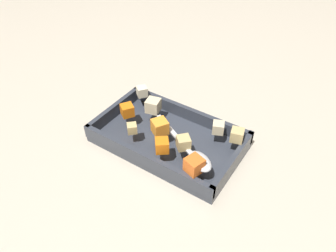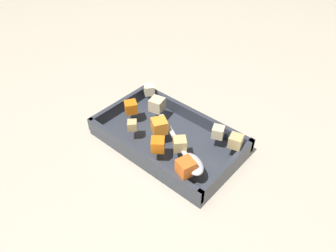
{
  "view_description": "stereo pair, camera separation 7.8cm",
  "coord_description": "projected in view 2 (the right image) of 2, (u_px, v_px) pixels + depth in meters",
  "views": [
    {
      "loc": [
        -0.32,
        0.5,
        0.57
      ],
      "look_at": [
        0.01,
        0.0,
        0.06
      ],
      "focal_mm": 35.32,
      "sensor_mm": 36.0,
      "label": 1
    },
    {
      "loc": [
        -0.38,
        0.45,
        0.57
      ],
      "look_at": [
        0.01,
        0.0,
        0.06
      ],
      "focal_mm": 35.32,
      "sensor_mm": 36.0,
      "label": 2
    }
  ],
  "objects": [
    {
      "name": "ground_plane",
      "position": [
        172.0,
        145.0,
        0.82
      ],
      "size": [
        4.0,
        4.0,
        0.0
      ],
      "primitive_type": "plane",
      "color": "#BCB29E"
    },
    {
      "name": "baking_dish",
      "position": [
        168.0,
        140.0,
        0.81
      ],
      "size": [
        0.35,
        0.21,
        0.05
      ],
      "color": "#333842",
      "rests_on": "ground_plane"
    },
    {
      "name": "carrot_chunk_mid_left",
      "position": [
        186.0,
        167.0,
        0.67
      ],
      "size": [
        0.04,
        0.04,
        0.03
      ],
      "primitive_type": "cube",
      "rotation": [
        0.0,
        0.0,
        1.27
      ],
      "color": "orange",
      "rests_on": "baking_dish"
    },
    {
      "name": "carrot_chunk_far_right",
      "position": [
        131.0,
        107.0,
        0.83
      ],
      "size": [
        0.04,
        0.04,
        0.03
      ],
      "primitive_type": "cube",
      "rotation": [
        0.0,
        0.0,
        5.71
      ],
      "color": "orange",
      "rests_on": "baking_dish"
    },
    {
      "name": "carrot_chunk_back_center",
      "position": [
        158.0,
        145.0,
        0.73
      ],
      "size": [
        0.04,
        0.04,
        0.03
      ],
      "primitive_type": "cube",
      "rotation": [
        0.0,
        0.0,
        2.25
      ],
      "color": "orange",
      "rests_on": "baking_dish"
    },
    {
      "name": "carrot_chunk_mid_right",
      "position": [
        159.0,
        126.0,
        0.77
      ],
      "size": [
        0.05,
        0.05,
        0.03
      ],
      "primitive_type": "cube",
      "rotation": [
        0.0,
        0.0,
        5.74
      ],
      "color": "orange",
      "rests_on": "baking_dish"
    },
    {
      "name": "potato_chunk_near_right",
      "position": [
        149.0,
        90.0,
        0.89
      ],
      "size": [
        0.04,
        0.04,
        0.03
      ],
      "primitive_type": "cube",
      "rotation": [
        0.0,
        0.0,
        5.63
      ],
      "color": "beige",
      "rests_on": "baking_dish"
    },
    {
      "name": "potato_chunk_corner_sw",
      "position": [
        132.0,
        125.0,
        0.78
      ],
      "size": [
        0.03,
        0.03,
        0.02
      ],
      "primitive_type": "cube",
      "rotation": [
        0.0,
        0.0,
        5.49
      ],
      "color": "tan",
      "rests_on": "baking_dish"
    },
    {
      "name": "potato_chunk_rim_edge",
      "position": [
        236.0,
        141.0,
        0.73
      ],
      "size": [
        0.04,
        0.04,
        0.03
      ],
      "primitive_type": "cube",
      "rotation": [
        0.0,
        0.0,
        3.4
      ],
      "color": "tan",
      "rests_on": "baking_dish"
    },
    {
      "name": "potato_chunk_heap_side",
      "position": [
        180.0,
        144.0,
        0.73
      ],
      "size": [
        0.04,
        0.04,
        0.03
      ],
      "primitive_type": "cube",
      "rotation": [
        0.0,
        0.0,
        2.39
      ],
      "color": "tan",
      "rests_on": "baking_dish"
    },
    {
      "name": "potato_chunk_corner_ne",
      "position": [
        157.0,
        105.0,
        0.83
      ],
      "size": [
        0.04,
        0.04,
        0.03
      ],
      "primitive_type": "cube",
      "rotation": [
        0.0,
        0.0,
        4.94
      ],
      "color": "beige",
      "rests_on": "baking_dish"
    },
    {
      "name": "potato_chunk_corner_nw",
      "position": [
        218.0,
        132.0,
        0.76
      ],
      "size": [
        0.03,
        0.03,
        0.03
      ],
      "primitive_type": "cube",
      "rotation": [
        0.0,
        0.0,
        1.97
      ],
      "color": "beige",
      "rests_on": "baking_dish"
    },
    {
      "name": "serving_spoon",
      "position": [
        190.0,
        160.0,
        0.7
      ],
      "size": [
        0.21,
        0.12,
        0.02
      ],
      "rotation": [
        0.0,
        0.0,
        5.81
      ],
      "color": "silver",
      "rests_on": "baking_dish"
    }
  ]
}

